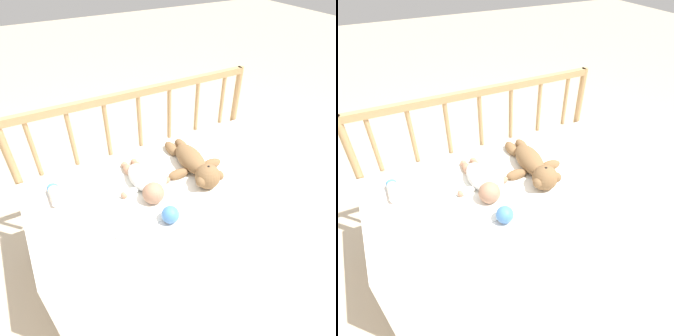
{
  "view_description": "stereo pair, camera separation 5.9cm",
  "coord_description": "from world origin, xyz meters",
  "views": [
    {
      "loc": [
        -0.53,
        -0.97,
        1.47
      ],
      "look_at": [
        0.0,
        0.01,
        0.58
      ],
      "focal_mm": 32.0,
      "sensor_mm": 36.0,
      "label": 1
    },
    {
      "loc": [
        -0.48,
        -1.0,
        1.47
      ],
      "look_at": [
        0.0,
        0.01,
        0.58
      ],
      "focal_mm": 32.0,
      "sensor_mm": 36.0,
      "label": 2
    }
  ],
  "objects": [
    {
      "name": "ground_plane",
      "position": [
        0.0,
        0.0,
        0.0
      ],
      "size": [
        12.0,
        12.0,
        0.0
      ],
      "primitive_type": "plane",
      "color": "#C6B293"
    },
    {
      "name": "crib_mattress",
      "position": [
        0.0,
        0.0,
        0.26
      ],
      "size": [
        1.33,
        0.61,
        0.52
      ],
      "color": "white",
      "rests_on": "ground_plane"
    },
    {
      "name": "crib_rail",
      "position": [
        0.0,
        0.33,
        0.61
      ],
      "size": [
        1.33,
        0.04,
        0.85
      ],
      "color": "tan",
      "rests_on": "ground_plane"
    },
    {
      "name": "blanket",
      "position": [
        0.02,
        0.03,
        0.52
      ],
      "size": [
        0.75,
        0.51,
        0.01
      ],
      "color": "white",
      "rests_on": "crib_mattress"
    },
    {
      "name": "teddy_bear",
      "position": [
        0.14,
        -0.01,
        0.57
      ],
      "size": [
        0.29,
        0.44,
        0.12
      ],
      "color": "olive",
      "rests_on": "crib_mattress"
    },
    {
      "name": "baby",
      "position": [
        -0.13,
        0.0,
        0.56
      ],
      "size": [
        0.25,
        0.35,
        0.1
      ],
      "color": "white",
      "rests_on": "crib_mattress"
    },
    {
      "name": "baby_bottle",
      "position": [
        -0.51,
        0.13,
        0.54
      ],
      "size": [
        0.05,
        0.14,
        0.05
      ],
      "color": "#F4E5CC",
      "rests_on": "crib_mattress"
    },
    {
      "name": "toy_ball",
      "position": [
        -0.12,
        -0.24,
        0.56
      ],
      "size": [
        0.07,
        0.07,
        0.07
      ],
      "color": "#4C8CDB",
      "rests_on": "crib_mattress"
    }
  ]
}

